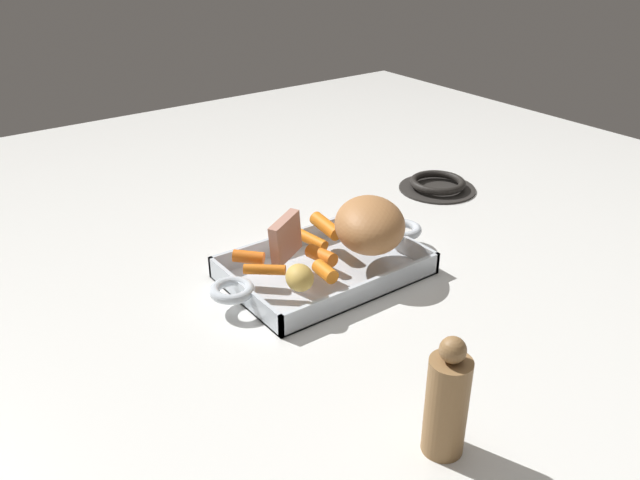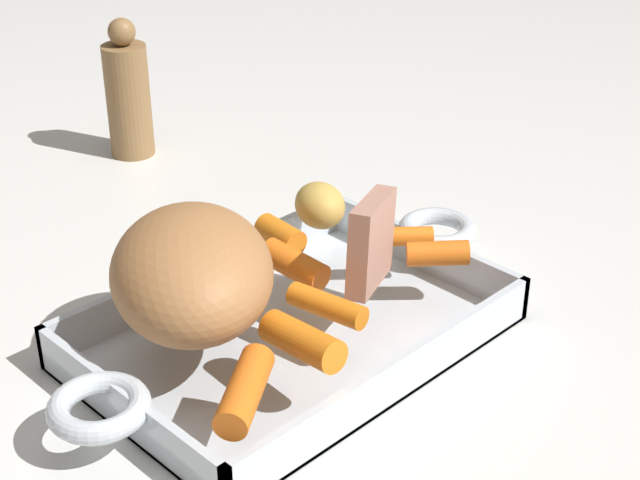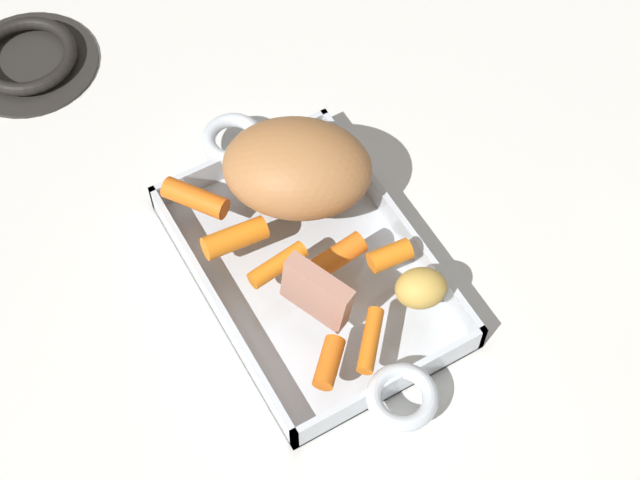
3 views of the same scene
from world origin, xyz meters
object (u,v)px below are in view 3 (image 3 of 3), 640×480
at_px(roast_slice_thin, 317,293).
at_px(baby_carrot_center_right, 390,256).
at_px(baby_carrot_northwest, 369,341).
at_px(roasting_dish, 311,268).
at_px(baby_carrot_long, 195,198).
at_px(baby_carrot_center_left, 329,363).
at_px(potato_corner, 421,288).
at_px(baby_carrot_northeast, 277,265).
at_px(pork_roast, 297,168).
at_px(baby_carrot_southwest, 235,238).
at_px(stove_burner_rear, 27,59).
at_px(baby_carrot_short, 339,255).

relative_size(roast_slice_thin, baby_carrot_center_right, 1.63).
height_order(roast_slice_thin, baby_carrot_northwest, roast_slice_thin).
bearing_deg(baby_carrot_northwest, baby_carrot_center_right, -43.90).
bearing_deg(roast_slice_thin, baby_carrot_northwest, -156.62).
relative_size(roasting_dish, baby_carrot_long, 5.97).
relative_size(baby_carrot_center_left, potato_corner, 0.97).
relative_size(baby_carrot_long, baby_carrot_center_left, 1.41).
bearing_deg(baby_carrot_northwest, baby_carrot_center_left, 91.53).
xyz_separation_m(roasting_dish, baby_carrot_northwest, (-0.11, 0.00, 0.04)).
distance_m(baby_carrot_northwest, baby_carrot_northeast, 0.12).
bearing_deg(roasting_dish, baby_carrot_northwest, 179.20).
bearing_deg(pork_roast, baby_carrot_long, 69.04).
height_order(baby_carrot_center_right, baby_carrot_southwest, baby_carrot_southwest).
xyz_separation_m(baby_carrot_northwest, potato_corner, (0.02, -0.07, 0.01)).
bearing_deg(stove_burner_rear, baby_carrot_southwest, -166.27).
bearing_deg(stove_burner_rear, roasting_dish, -160.17).
distance_m(baby_carrot_center_left, baby_carrot_southwest, 0.16).
xyz_separation_m(baby_carrot_long, baby_carrot_northwest, (-0.22, -0.07, -0.00)).
distance_m(roast_slice_thin, baby_carrot_center_right, 0.09).
bearing_deg(baby_carrot_center_right, pork_roast, 17.61).
xyz_separation_m(baby_carrot_southwest, baby_carrot_northwest, (-0.16, -0.06, -0.00)).
bearing_deg(potato_corner, baby_carrot_center_left, 99.98).
bearing_deg(roasting_dish, stove_burner_rear, 19.83).
relative_size(baby_carrot_center_right, potato_corner, 0.84).
distance_m(baby_carrot_short, baby_carrot_northeast, 0.06).
distance_m(baby_carrot_long, baby_carrot_southwest, 0.06).
height_order(baby_carrot_long, baby_carrot_northwest, baby_carrot_long).
relative_size(roast_slice_thin, baby_carrot_short, 1.26).
bearing_deg(potato_corner, pork_roast, 13.85).
xyz_separation_m(baby_carrot_northwest, stove_burner_rear, (0.52, 0.15, -0.04)).
height_order(baby_carrot_long, baby_carrot_southwest, baby_carrot_southwest).
distance_m(roast_slice_thin, stove_burner_rear, 0.49).
height_order(baby_carrot_center_left, baby_carrot_northwest, baby_carrot_center_left).
height_order(baby_carrot_center_left, baby_carrot_southwest, baby_carrot_southwest).
height_order(baby_carrot_center_right, baby_carrot_long, baby_carrot_long).
distance_m(roasting_dish, roast_slice_thin, 0.09).
bearing_deg(baby_carrot_southwest, pork_roast, -73.59).
distance_m(pork_roast, baby_carrot_center_right, 0.13).
bearing_deg(baby_carrot_short, baby_carrot_center_left, 145.24).
distance_m(baby_carrot_center_right, baby_carrot_northwest, 0.09).
height_order(baby_carrot_center_left, stove_burner_rear, baby_carrot_center_left).
height_order(roast_slice_thin, baby_carrot_northeast, roast_slice_thin).
relative_size(baby_carrot_southwest, baby_carrot_northwest, 1.01).
distance_m(baby_carrot_long, baby_carrot_center_left, 0.22).
height_order(roasting_dish, baby_carrot_northeast, baby_carrot_northeast).
distance_m(baby_carrot_short, baby_carrot_northwest, 0.09).
distance_m(roasting_dish, baby_carrot_southwest, 0.08).
relative_size(pork_roast, baby_carrot_northeast, 2.44).
relative_size(baby_carrot_center_right, baby_carrot_northwest, 0.66).
relative_size(roast_slice_thin, baby_carrot_center_left, 1.41).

